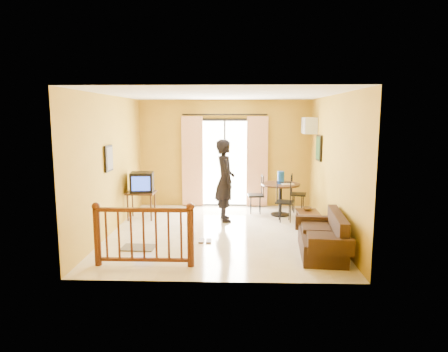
{
  "coord_description": "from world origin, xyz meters",
  "views": [
    {
      "loc": [
        0.34,
        -7.98,
        2.39
      ],
      "look_at": [
        0.06,
        0.2,
        1.15
      ],
      "focal_mm": 32.0,
      "sensor_mm": 36.0,
      "label": 1
    }
  ],
  "objects_px": {
    "dining_table": "(280,190)",
    "coffee_table": "(309,218)",
    "sofa": "(324,239)",
    "standing_person": "(225,180)",
    "television": "(142,182)"
  },
  "relations": [
    {
      "from": "coffee_table",
      "to": "standing_person",
      "type": "height_order",
      "value": "standing_person"
    },
    {
      "from": "standing_person",
      "to": "television",
      "type": "bearing_deg",
      "value": 74.69
    },
    {
      "from": "dining_table",
      "to": "coffee_table",
      "type": "relative_size",
      "value": 1.15
    },
    {
      "from": "television",
      "to": "dining_table",
      "type": "bearing_deg",
      "value": 1.49
    },
    {
      "from": "television",
      "to": "sofa",
      "type": "bearing_deg",
      "value": -38.39
    },
    {
      "from": "coffee_table",
      "to": "sofa",
      "type": "distance_m",
      "value": 1.56
    },
    {
      "from": "dining_table",
      "to": "standing_person",
      "type": "height_order",
      "value": "standing_person"
    },
    {
      "from": "standing_person",
      "to": "dining_table",
      "type": "bearing_deg",
      "value": -80.63
    },
    {
      "from": "dining_table",
      "to": "standing_person",
      "type": "relative_size",
      "value": 0.5
    },
    {
      "from": "sofa",
      "to": "television",
      "type": "bearing_deg",
      "value": 153.08
    },
    {
      "from": "television",
      "to": "dining_table",
      "type": "xyz_separation_m",
      "value": [
        3.24,
        0.46,
        -0.25
      ]
    },
    {
      "from": "television",
      "to": "standing_person",
      "type": "bearing_deg",
      "value": -8.98
    },
    {
      "from": "television",
      "to": "standing_person",
      "type": "height_order",
      "value": "standing_person"
    },
    {
      "from": "sofa",
      "to": "standing_person",
      "type": "relative_size",
      "value": 0.85
    },
    {
      "from": "dining_table",
      "to": "standing_person",
      "type": "distance_m",
      "value": 1.46
    }
  ]
}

